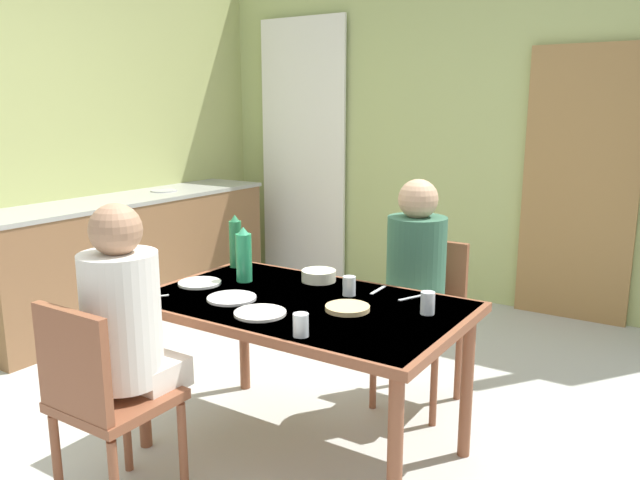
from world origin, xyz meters
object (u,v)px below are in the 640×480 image
at_px(dining_table, 302,316).
at_px(chair_near_diner, 101,396).
at_px(person_far_diner, 415,266).
at_px(water_bottle_green_far, 235,242).
at_px(person_near_diner, 125,315).
at_px(water_bottle_green_near, 244,256).
at_px(serving_bowl_center, 319,276).
at_px(chair_far_diner, 424,312).
at_px(kitchen_counter, 131,254).

relative_size(dining_table, chair_near_diner, 1.64).
height_order(person_far_diner, water_bottle_green_far, person_far_diner).
bearing_deg(water_bottle_green_far, chair_near_diner, -77.08).
relative_size(chair_near_diner, person_near_diner, 1.13).
distance_m(dining_table, water_bottle_green_near, 0.48).
distance_m(chair_near_diner, person_near_diner, 0.31).
relative_size(water_bottle_green_near, serving_bowl_center, 1.60).
height_order(chair_near_diner, person_near_diner, person_near_diner).
distance_m(person_near_diner, water_bottle_green_near, 0.77).
distance_m(person_near_diner, person_far_diner, 1.45).
xyz_separation_m(chair_far_diner, water_bottle_green_near, (-0.67, -0.67, 0.36)).
bearing_deg(dining_table, kitchen_counter, 156.85).
bearing_deg(serving_bowl_center, chair_far_diner, 52.87).
height_order(chair_far_diner, person_near_diner, person_near_diner).
relative_size(dining_table, person_near_diner, 1.86).
relative_size(dining_table, serving_bowl_center, 8.42).
distance_m(dining_table, person_far_diner, 0.71).
bearing_deg(water_bottle_green_far, serving_bowl_center, 0.90).
bearing_deg(water_bottle_green_far, person_near_diner, -75.32).
bearing_deg(chair_near_diner, dining_table, 64.02).
relative_size(chair_near_diner, water_bottle_green_near, 3.19).
bearing_deg(person_near_diner, chair_near_diner, -90.00).
bearing_deg(water_bottle_green_near, dining_table, -15.18).
relative_size(chair_far_diner, water_bottle_green_far, 3.05).
xyz_separation_m(dining_table, serving_bowl_center, (-0.11, 0.31, 0.10)).
xyz_separation_m(chair_far_diner, serving_bowl_center, (-0.36, -0.48, 0.26)).
xyz_separation_m(kitchen_counter, water_bottle_green_near, (1.83, -0.85, 0.40)).
bearing_deg(serving_bowl_center, chair_near_diner, -103.87).
relative_size(water_bottle_green_far, serving_bowl_center, 1.68).
relative_size(person_far_diner, serving_bowl_center, 4.53).
xyz_separation_m(kitchen_counter, chair_near_diner, (1.87, -1.75, 0.05)).
distance_m(person_far_diner, serving_bowl_center, 0.50).
height_order(chair_far_diner, person_far_diner, person_far_diner).
height_order(person_far_diner, water_bottle_green_near, person_far_diner).
height_order(chair_near_diner, water_bottle_green_near, water_bottle_green_near).
bearing_deg(water_bottle_green_near, chair_near_diner, -87.62).
relative_size(chair_far_diner, person_far_diner, 1.13).
relative_size(kitchen_counter, water_bottle_green_far, 8.75).
bearing_deg(chair_near_diner, water_bottle_green_far, 102.92).
bearing_deg(person_far_diner, water_bottle_green_near, 38.77).
relative_size(chair_near_diner, person_far_diner, 1.13).
bearing_deg(person_near_diner, person_far_diner, 64.15).
bearing_deg(water_bottle_green_far, person_far_diner, 21.48).
distance_m(chair_near_diner, water_bottle_green_far, 1.18).
relative_size(water_bottle_green_near, water_bottle_green_far, 0.96).
bearing_deg(water_bottle_green_far, water_bottle_green_near, -41.75).
distance_m(dining_table, chair_near_diner, 0.89).
bearing_deg(person_near_diner, water_bottle_green_far, 104.68).
height_order(kitchen_counter, serving_bowl_center, kitchen_counter).
xyz_separation_m(dining_table, person_far_diner, (0.25, 0.65, 0.13)).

